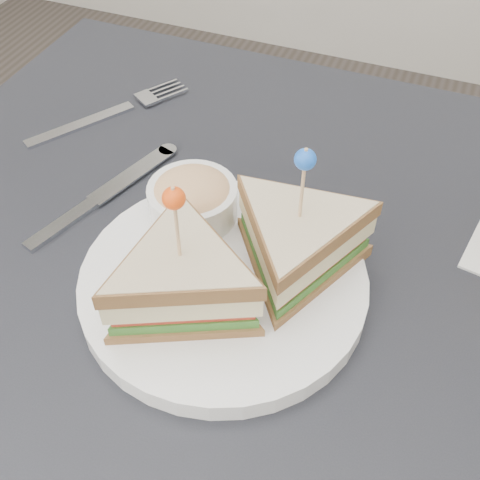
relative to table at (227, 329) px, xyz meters
name	(u,v)px	position (x,y,z in m)	size (l,w,h in m)	color
table	(227,329)	(0.00, 0.00, 0.00)	(0.80, 0.80, 0.75)	black
plate_meal	(232,259)	(0.01, -0.01, 0.12)	(0.30, 0.28, 0.15)	white
cutlery_fork	(116,111)	(-0.23, 0.20, 0.08)	(0.13, 0.19, 0.01)	silver
cutlery_knife	(100,198)	(-0.17, 0.05, 0.08)	(0.08, 0.20, 0.01)	#B8BDC4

